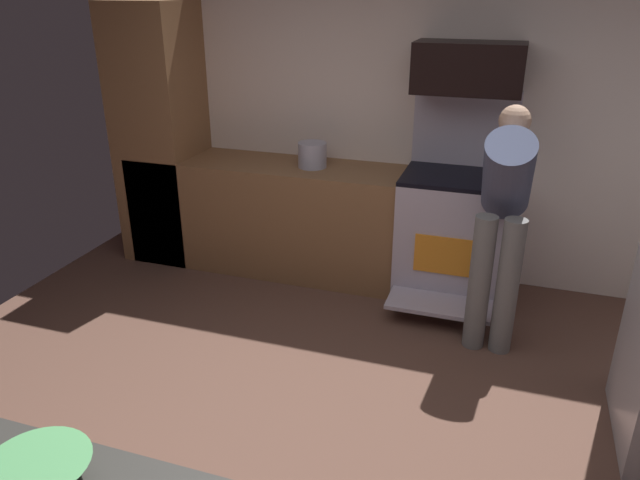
% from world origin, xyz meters
% --- Properties ---
extents(ground_plane, '(5.20, 4.80, 0.02)m').
position_xyz_m(ground_plane, '(0.00, 0.00, -0.01)').
color(ground_plane, brown).
extents(wall_back, '(5.20, 0.12, 2.60)m').
position_xyz_m(wall_back, '(0.00, 2.34, 1.30)').
color(wall_back, silver).
rests_on(wall_back, ground).
extents(lower_cabinet_run, '(2.40, 0.60, 0.90)m').
position_xyz_m(lower_cabinet_run, '(-0.90, 1.98, 0.45)').
color(lower_cabinet_run, '#895F3D').
rests_on(lower_cabinet_run, ground).
extents(cabinet_column, '(0.60, 0.60, 2.10)m').
position_xyz_m(cabinet_column, '(-1.90, 1.98, 1.05)').
color(cabinet_column, '#895F3D').
rests_on(cabinet_column, ground).
extents(oven_range, '(0.76, 0.96, 1.51)m').
position_xyz_m(oven_range, '(0.54, 1.97, 0.51)').
color(oven_range, '#BBB1C4').
rests_on(oven_range, ground).
extents(microwave, '(0.74, 0.38, 0.34)m').
position_xyz_m(microwave, '(0.54, 2.06, 1.68)').
color(microwave, black).
rests_on(microwave, oven_range).
extents(person_cook, '(0.31, 0.61, 1.52)m').
position_xyz_m(person_cook, '(0.89, 1.39, 0.90)').
color(person_cook, slate).
rests_on(person_cook, ground).
extents(mixing_bowl_small, '(0.30, 0.30, 0.09)m').
position_xyz_m(mixing_bowl_small, '(-0.24, -1.30, 0.94)').
color(mixing_bowl_small, '#529D5D').
rests_on(mixing_bowl_small, counter_island).
extents(stock_pot, '(0.22, 0.22, 0.19)m').
position_xyz_m(stock_pot, '(-0.57, 1.98, 1.00)').
color(stock_pot, '#B1B2C7').
rests_on(stock_pot, lower_cabinet_run).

